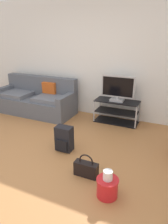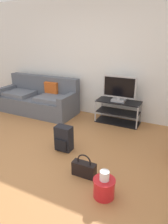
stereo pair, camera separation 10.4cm
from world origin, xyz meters
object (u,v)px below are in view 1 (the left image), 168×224
Objects in this scene: tv_stand at (117,111)px; flat_tv at (118,89)px; handbag at (86,169)px; cleaning_bucket at (107,186)px; couch at (36,100)px; backpack at (64,139)px.

flat_tv reaches higher than tv_stand.
handbag is 0.94× the size of cleaning_bucket.
couch is at bearing -174.13° from tv_stand.
handbag is at bearing 147.82° from cleaning_bucket.
tv_stand reaches higher than cleaning_bucket.
backpack is (1.58, -1.35, -0.11)m from couch.
backpack is at bearing -107.05° from tv_stand.
flat_tv is (2.06, 0.19, 0.46)m from couch.
flat_tv is (0.00, -0.02, 0.53)m from tv_stand.
handbag is at bearing -39.68° from couch.
backpack is 0.80m from handbag.
flat_tv reaches higher than couch.
couch reaches higher than tv_stand.
couch is 3.34m from cleaning_bucket.
tv_stand reaches higher than backpack.
flat_tv is at bearing 94.28° from handbag.
couch reaches higher than handbag.
tv_stand is 2.81× the size of handbag.
handbag is 0.47m from cleaning_bucket.
cleaning_bucket is at bearing -32.66° from backpack.
cleaning_bucket is at bearing -76.54° from tv_stand.
flat_tv is 2.14m from handbag.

